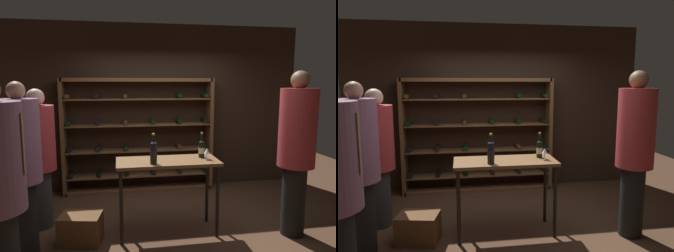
{
  "view_description": "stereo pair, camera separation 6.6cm",
  "coord_description": "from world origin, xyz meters",
  "views": [
    {
      "loc": [
        -0.71,
        -3.81,
        1.91
      ],
      "look_at": [
        -0.05,
        0.16,
        1.35
      ],
      "focal_mm": 32.61,
      "sensor_mm": 36.0,
      "label": 1
    },
    {
      "loc": [
        -0.65,
        -3.82,
        1.91
      ],
      "look_at": [
        -0.05,
        0.16,
        1.35
      ],
      "focal_mm": 32.61,
      "sensor_mm": 36.0,
      "label": 2
    }
  ],
  "objects": [
    {
      "name": "display_cabinet",
      "position": [
        -2.15,
        0.83,
        0.74
      ],
      "size": [
        0.44,
        0.36,
        1.48
      ],
      "primitive_type": "cube",
      "color": "#4C2D1E",
      "rests_on": "ground"
    },
    {
      "name": "wine_glass_stemmed_center",
      "position": [
        0.39,
        -0.18,
        1.06
      ],
      "size": [
        0.08,
        0.08,
        0.14
      ],
      "color": "silver",
      "rests_on": "tasting_table"
    },
    {
      "name": "tasting_table",
      "position": [
        -0.11,
        -0.13,
        0.84
      ],
      "size": [
        1.28,
        0.55,
        0.96
      ],
      "color": "brown",
      "rests_on": "ground"
    },
    {
      "name": "wine_bottle_black_capsule",
      "position": [
        0.35,
        -0.06,
        1.07
      ],
      "size": [
        0.08,
        0.08,
        0.33
      ],
      "color": "black",
      "rests_on": "tasting_table"
    },
    {
      "name": "wine_bottle_amber_reserve",
      "position": [
        -0.3,
        -0.28,
        1.1
      ],
      "size": [
        0.09,
        0.09,
        0.37
      ],
      "color": "black",
      "rests_on": "tasting_table"
    },
    {
      "name": "person_host_in_suit",
      "position": [
        -1.75,
        0.3,
        1.02
      ],
      "size": [
        0.43,
        0.43,
        1.85
      ],
      "rotation": [
        0.0,
        0.0,
        -3.07
      ],
      "color": "#2D2D2D",
      "rests_on": "ground"
    },
    {
      "name": "wine_crate",
      "position": [
        -1.18,
        -0.22,
        0.18
      ],
      "size": [
        0.53,
        0.42,
        0.35
      ],
      "primitive_type": "cube",
      "rotation": [
        0.0,
        0.0,
        -0.18
      ],
      "color": "brown",
      "rests_on": "ground"
    },
    {
      "name": "person_guest_blue_shirt",
      "position": [
        1.46,
        -0.43,
        1.15
      ],
      "size": [
        0.44,
        0.44,
        2.07
      ],
      "rotation": [
        0.0,
        0.0,
        -0.82
      ],
      "color": "black",
      "rests_on": "ground"
    },
    {
      "name": "wine_rack",
      "position": [
        -0.35,
        1.51,
        0.99
      ],
      "size": [
        2.63,
        0.32,
        2.0
      ],
      "color": "brown",
      "rests_on": "ground"
    },
    {
      "name": "ground_plane",
      "position": [
        0.0,
        0.0,
        0.0
      ],
      "size": [
        9.44,
        9.44,
        0.0
      ],
      "primitive_type": "plane",
      "color": "#472D1E"
    },
    {
      "name": "person_bystander_dark_jacket",
      "position": [
        -1.77,
        -0.37,
        1.07
      ],
      "size": [
        0.44,
        0.44,
        1.93
      ],
      "rotation": [
        0.0,
        0.0,
        -2.28
      ],
      "color": "black",
      "rests_on": "ground"
    },
    {
      "name": "back_wall",
      "position": [
        0.0,
        1.72,
        1.48
      ],
      "size": [
        5.31,
        0.1,
        2.96
      ],
      "primitive_type": "cube",
      "color": "#332319",
      "rests_on": "ground"
    }
  ]
}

